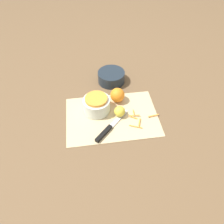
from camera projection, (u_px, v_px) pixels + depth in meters
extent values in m
plane|color=brown|center=(112.00, 117.00, 1.16)|extent=(4.00, 4.00, 0.00)
cube|color=#CCB284|center=(112.00, 116.00, 1.15)|extent=(0.48, 0.33, 0.01)
cylinder|color=silver|center=(97.00, 105.00, 1.15)|extent=(0.14, 0.14, 0.08)
cylinder|color=orange|center=(96.00, 99.00, 1.12)|extent=(0.12, 0.12, 0.02)
cylinder|color=#1E2833|center=(111.00, 77.00, 1.33)|extent=(0.16, 0.16, 0.07)
cube|color=black|center=(104.00, 133.00, 1.06)|extent=(0.09, 0.10, 0.02)
cube|color=silver|center=(119.00, 118.00, 1.14)|extent=(0.12, 0.12, 0.00)
sphere|color=orange|center=(117.00, 95.00, 1.20)|extent=(0.08, 0.08, 0.08)
sphere|color=gold|center=(120.00, 111.00, 1.13)|extent=(0.06, 0.06, 0.06)
cube|color=orange|center=(134.00, 112.00, 1.17)|extent=(0.01, 0.03, 0.00)
cube|color=#F89537|center=(136.00, 127.00, 1.10)|extent=(0.06, 0.03, 0.00)
cube|color=orange|center=(134.00, 115.00, 1.14)|extent=(0.06, 0.01, 0.00)
cube|color=orange|center=(134.00, 118.00, 1.14)|extent=(0.03, 0.02, 0.00)
cube|color=gold|center=(139.00, 122.00, 1.12)|extent=(0.02, 0.05, 0.00)
cube|color=orange|center=(153.00, 116.00, 1.15)|extent=(0.06, 0.01, 0.00)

